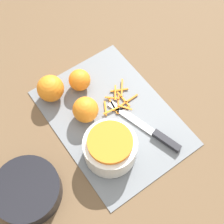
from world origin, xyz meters
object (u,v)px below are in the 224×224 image
object	(u,v)px
orange_right	(85,110)
orange_back	(50,88)
orange_left	(80,80)
bowl_dark	(27,191)
knife	(156,134)
bowl_speckled	(110,148)

from	to	relation	value
orange_right	orange_back	world-z (taller)	orange_back
orange_left	bowl_dark	bearing A→B (deg)	124.88
knife	bowl_dark	bearing A→B (deg)	63.85
orange_right	orange_back	xyz separation A→B (m)	(0.12, 0.05, 0.00)
bowl_speckled	bowl_dark	distance (m)	0.24
orange_back	bowl_speckled	bearing A→B (deg)	-172.27
bowl_speckled	orange_left	bearing A→B (deg)	-12.78
orange_right	orange_back	bearing A→B (deg)	21.01
orange_back	orange_left	bearing A→B (deg)	-103.29
bowl_dark	orange_back	xyz separation A→B (m)	(0.23, -0.20, 0.02)
bowl_dark	knife	distance (m)	0.39
knife	orange_left	size ratio (longest dim) A/B	3.66
orange_back	orange_right	bearing A→B (deg)	-158.99
orange_left	orange_back	distance (m)	0.09
orange_left	bowl_speckled	bearing A→B (deg)	167.22
bowl_speckled	orange_right	distance (m)	0.14
orange_right	knife	bearing A→B (deg)	-142.57
orange_left	orange_back	bearing A→B (deg)	76.71
bowl_speckled	orange_left	distance (m)	0.25
bowl_dark	orange_left	size ratio (longest dim) A/B	2.60
bowl_speckled	orange_left	xyz separation A→B (m)	(0.24, -0.05, -0.01)
bowl_dark	orange_right	xyz separation A→B (m)	(0.11, -0.25, 0.02)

